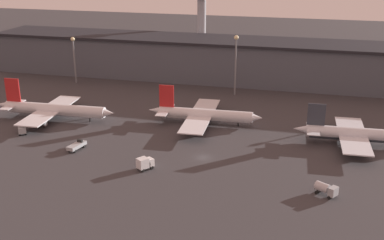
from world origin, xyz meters
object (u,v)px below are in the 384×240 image
at_px(service_vehicle_2, 326,189).
at_px(airplane_0, 53,110).
at_px(service_vehicle_1, 77,146).
at_px(airplane_2, 356,134).
at_px(airplane_1, 204,115).
at_px(service_vehicle_0, 145,163).
at_px(control_tower, 202,17).
at_px(service_vehicle_3, 22,128).

bearing_deg(service_vehicle_2, airplane_0, -168.78).
xyz_separation_m(airplane_0, service_vehicle_1, (20.59, -22.79, -2.22)).
bearing_deg(airplane_2, airplane_1, 169.63).
height_order(airplane_2, service_vehicle_1, airplane_2).
distance_m(airplane_0, service_vehicle_1, 30.79).
height_order(service_vehicle_0, control_tower, control_tower).
xyz_separation_m(airplane_1, service_vehicle_1, (-31.72, -31.25, -2.06)).
xyz_separation_m(airplane_0, service_vehicle_0, (45.07, -30.80, -1.53)).
bearing_deg(service_vehicle_0, service_vehicle_1, 106.82).
bearing_deg(service_vehicle_2, service_vehicle_3, -159.71).
height_order(airplane_0, service_vehicle_2, airplane_0).
bearing_deg(control_tower, airplane_1, -76.01).
height_order(airplane_0, service_vehicle_1, airplane_0).
relative_size(airplane_1, service_vehicle_0, 7.78).
bearing_deg(airplane_0, airplane_1, 6.30).
distance_m(service_vehicle_1, control_tower, 123.41).
relative_size(airplane_2, service_vehicle_0, 7.50).
bearing_deg(service_vehicle_2, service_vehicle_1, -157.34).
relative_size(airplane_2, service_vehicle_3, 7.33).
height_order(service_vehicle_0, service_vehicle_3, service_vehicle_0).
height_order(airplane_2, service_vehicle_3, airplane_2).
height_order(service_vehicle_3, control_tower, control_tower).
relative_size(airplane_1, service_vehicle_1, 5.62).
height_order(airplane_1, service_vehicle_2, airplane_1).
xyz_separation_m(airplane_2, service_vehicle_1, (-81.15, -24.75, -2.21)).
height_order(airplane_2, service_vehicle_0, airplane_2).
relative_size(airplane_0, airplane_2, 1.17).
bearing_deg(control_tower, airplane_0, -106.95).
bearing_deg(service_vehicle_1, airplane_2, -61.84).
relative_size(airplane_1, service_vehicle_2, 6.74).
bearing_deg(service_vehicle_0, airplane_2, -25.02).
bearing_deg(airplane_0, airplane_2, -1.78).
height_order(airplane_0, airplane_1, airplane_0).
relative_size(service_vehicle_0, service_vehicle_1, 0.72).
xyz_separation_m(airplane_0, airplane_1, (52.31, 8.46, -0.17)).
distance_m(airplane_1, service_vehicle_3, 60.00).
height_order(airplane_1, service_vehicle_3, airplane_1).
relative_size(airplane_0, service_vehicle_3, 8.55).
height_order(service_vehicle_1, service_vehicle_2, service_vehicle_2).
xyz_separation_m(service_vehicle_1, control_tower, (9.35, 121.02, 22.28)).
height_order(service_vehicle_1, control_tower, control_tower).
bearing_deg(control_tower, service_vehicle_1, -94.42).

